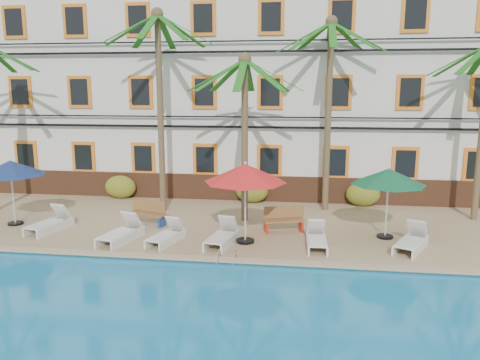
# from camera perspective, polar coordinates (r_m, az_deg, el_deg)

# --- Properties ---
(ground) EXTENTS (100.00, 100.00, 0.00)m
(ground) POSITION_cam_1_polar(r_m,az_deg,el_deg) (15.51, -4.04, -9.34)
(ground) COLOR #384C23
(ground) RESTS_ON ground
(pool_deck) EXTENTS (30.00, 12.00, 0.25)m
(pool_deck) POSITION_cam_1_polar(r_m,az_deg,el_deg) (20.16, -1.14, -4.10)
(pool_deck) COLOR tan
(pool_deck) RESTS_ON ground
(pool_coping) EXTENTS (30.00, 0.35, 0.06)m
(pool_coping) POSITION_cam_1_polar(r_m,az_deg,el_deg) (14.59, -4.78, -9.52)
(pool_coping) COLOR tan
(pool_coping) RESTS_ON pool_deck
(hotel_building) EXTENTS (25.40, 6.44, 10.22)m
(hotel_building) POSITION_cam_1_polar(r_m,az_deg,el_deg) (24.39, 0.65, 11.01)
(hotel_building) COLOR silver
(hotel_building) RESTS_ON pool_deck
(palm_b) EXTENTS (4.42, 4.42, 8.34)m
(palm_b) POSITION_cam_1_polar(r_m,az_deg,el_deg) (19.82, -9.80, 11.45)
(palm_b) COLOR brown
(palm_b) RESTS_ON pool_deck
(palm_c) EXTENTS (4.42, 4.42, 6.49)m
(palm_c) POSITION_cam_1_polar(r_m,az_deg,el_deg) (18.03, 0.58, 8.24)
(palm_c) COLOR brown
(palm_c) RESTS_ON pool_deck
(palm_d) EXTENTS (4.42, 4.42, 8.05)m
(palm_d) POSITION_cam_1_polar(r_m,az_deg,el_deg) (20.01, 10.82, 10.95)
(palm_d) COLOR brown
(palm_d) RESTS_ON pool_deck
(shrub_left) EXTENTS (1.50, 0.90, 1.10)m
(shrub_left) POSITION_cam_1_polar(r_m,az_deg,el_deg) (22.99, -14.36, -0.82)
(shrub_left) COLOR #295919
(shrub_left) RESTS_ON pool_deck
(shrub_mid) EXTENTS (1.50, 0.90, 1.10)m
(shrub_mid) POSITION_cam_1_polar(r_m,az_deg,el_deg) (21.45, 1.47, -1.32)
(shrub_mid) COLOR #295919
(shrub_mid) RESTS_ON pool_deck
(shrub_right) EXTENTS (1.50, 0.90, 1.10)m
(shrub_right) POSITION_cam_1_polar(r_m,az_deg,el_deg) (21.49, 14.77, -1.66)
(shrub_right) COLOR #295919
(shrub_right) RESTS_ON pool_deck
(umbrella_blue) EXTENTS (2.57, 2.57, 2.57)m
(umbrella_blue) POSITION_cam_1_polar(r_m,az_deg,el_deg) (19.66, -26.20, 1.28)
(umbrella_blue) COLOR black
(umbrella_blue) RESTS_ON pool_deck
(umbrella_red) EXTENTS (2.79, 2.79, 2.79)m
(umbrella_red) POSITION_cam_1_polar(r_m,az_deg,el_deg) (15.51, 0.66, 0.80)
(umbrella_red) COLOR black
(umbrella_red) RESTS_ON pool_deck
(umbrella_green) EXTENTS (2.55, 2.55, 2.54)m
(umbrella_green) POSITION_cam_1_polar(r_m,az_deg,el_deg) (16.82, 17.67, 0.34)
(umbrella_green) COLOR black
(umbrella_green) RESTS_ON pool_deck
(lounger_a) EXTENTS (1.08, 2.02, 0.90)m
(lounger_a) POSITION_cam_1_polar(r_m,az_deg,el_deg) (18.68, -22.15, -4.84)
(lounger_a) COLOR silver
(lounger_a) RESTS_ON pool_deck
(lounger_b) EXTENTS (1.14, 2.07, 0.93)m
(lounger_b) POSITION_cam_1_polar(r_m,az_deg,el_deg) (16.63, -14.25, -6.24)
(lounger_b) COLOR silver
(lounger_b) RESTS_ON pool_deck
(lounger_c) EXTENTS (1.05, 1.82, 0.81)m
(lounger_c) POSITION_cam_1_polar(r_m,az_deg,el_deg) (16.19, -8.95, -6.64)
(lounger_c) COLOR silver
(lounger_c) RESTS_ON pool_deck
(lounger_d) EXTENTS (0.98, 1.96, 0.89)m
(lounger_d) POSITION_cam_1_polar(r_m,az_deg,el_deg) (15.83, -2.17, -6.83)
(lounger_d) COLOR silver
(lounger_d) RESTS_ON pool_deck
(lounger_e) EXTENTS (0.69, 1.80, 0.84)m
(lounger_e) POSITION_cam_1_polar(r_m,az_deg,el_deg) (15.75, 9.32, -7.13)
(lounger_e) COLOR silver
(lounger_e) RESTS_ON pool_deck
(lounger_f) EXTENTS (1.46, 2.00, 0.90)m
(lounger_f) POSITION_cam_1_polar(r_m,az_deg,el_deg) (16.27, 20.16, -7.01)
(lounger_f) COLOR silver
(lounger_f) RESTS_ON pool_deck
(bench_left) EXTENTS (1.57, 0.87, 0.93)m
(bench_left) POSITION_cam_1_polar(r_m,az_deg,el_deg) (18.35, -11.09, -3.92)
(bench_left) COLOR olive
(bench_left) RESTS_ON pool_deck
(bench_right) EXTENTS (1.57, 0.88, 0.93)m
(bench_right) POSITION_cam_1_polar(r_m,az_deg,el_deg) (17.23, 5.30, -4.75)
(bench_right) COLOR olive
(bench_right) RESTS_ON pool_deck
(pool_ladder) EXTENTS (0.54, 0.74, 0.74)m
(pool_ladder) POSITION_cam_1_polar(r_m,az_deg,el_deg) (14.36, -1.63, -9.95)
(pool_ladder) COLOR silver
(pool_ladder) RESTS_ON ground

